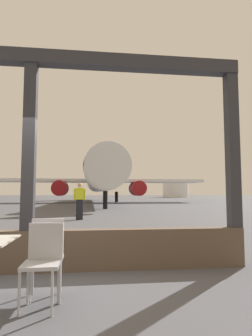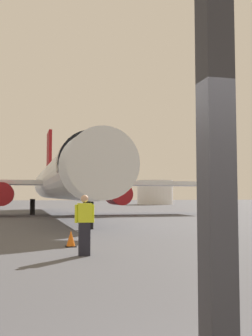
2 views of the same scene
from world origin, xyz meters
The scene contains 8 objects.
ground_plane centered at (0.00, 40.00, 0.00)m, with size 220.00×220.00×0.00m, color #4C4C51.
window_frame centered at (0.00, 0.00, 1.30)m, with size 7.32×0.24×3.68m.
cafe_chair_aisle_left centered at (0.49, -1.48, 0.55)m, with size 0.43×0.43×0.91m.
cafe_chair_aisle_right centered at (0.48, -1.15, 0.55)m, with size 0.41×0.41×0.93m.
airplane centered at (2.20, 32.74, 3.12)m, with size 27.37×36.97×9.86m.
ground_crew_worker centered at (0.52, 9.06, 0.90)m, with size 0.57×0.22×1.74m.
traffic_cone centered at (0.40, 11.18, 0.26)m, with size 0.36×0.36×0.55m.
fuel_storage_tank centered at (24.44, 72.62, 2.37)m, with size 7.02×7.02×4.73m, color white.
Camera 1 is at (1.01, -4.90, 1.27)m, focal length 30.90 mm.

